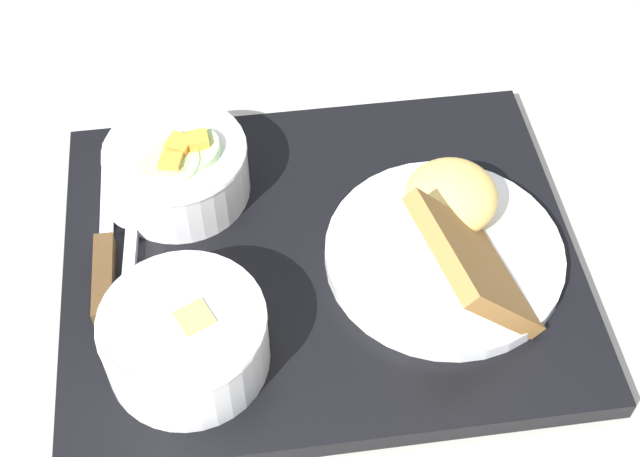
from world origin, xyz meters
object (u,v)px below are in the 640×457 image
object	(u,v)px
spoon	(132,228)
plate_main	(451,239)
bowl_soup	(185,337)
bowl_salad	(178,167)
knife	(105,262)

from	to	relation	value
spoon	plate_main	bearing A→B (deg)	-99.31
bowl_soup	plate_main	size ratio (longest dim) A/B	0.62
bowl_salad	knife	bearing A→B (deg)	-125.94
bowl_salad	bowl_soup	xyz separation A→B (m)	(0.01, -0.16, 0.00)
knife	plate_main	bearing A→B (deg)	-94.94
bowl_soup	knife	size ratio (longest dim) A/B	0.62
plate_main	bowl_salad	bearing A→B (deg)	159.96
knife	spoon	xyz separation A→B (m)	(0.02, 0.03, -0.00)
bowl_salad	knife	distance (m)	0.10
bowl_soup	spoon	xyz separation A→B (m)	(-0.05, 0.12, -0.02)
knife	spoon	bearing A→B (deg)	-33.61
knife	bowl_salad	bearing A→B (deg)	-40.59
bowl_soup	plate_main	distance (m)	0.21
plate_main	knife	xyz separation A→B (m)	(-0.26, 0.00, -0.01)
bowl_salad	plate_main	world-z (taller)	plate_main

